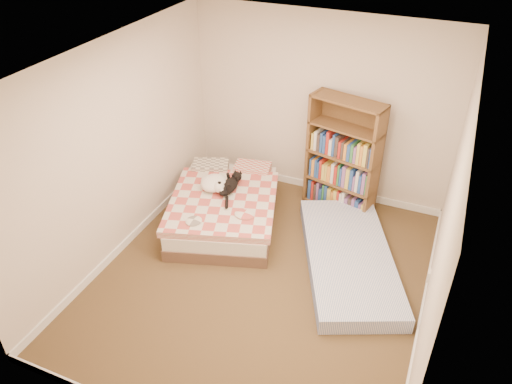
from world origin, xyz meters
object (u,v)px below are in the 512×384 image
at_px(bed, 226,206).
at_px(floor_mattress, 349,258).
at_px(bookshelf, 342,170).
at_px(white_dog, 214,183).
at_px(black_cat, 230,185).

bearing_deg(bed, floor_mattress, -25.20).
xyz_separation_m(bed, floor_mattress, (1.70, -0.23, -0.12)).
relative_size(bookshelf, floor_mattress, 0.75).
height_order(bookshelf, white_dog, bookshelf).
bearing_deg(white_dog, black_cat, 10.13).
distance_m(black_cat, white_dog, 0.21).
relative_size(bed, bookshelf, 1.31).
distance_m(bed, floor_mattress, 1.72).
relative_size(bed, white_dog, 4.81).
bearing_deg(bed, white_dog, 159.07).
distance_m(bookshelf, floor_mattress, 1.29).
relative_size(bookshelf, black_cat, 2.23).
bearing_deg(bookshelf, black_cat, -133.15).
height_order(bed, white_dog, white_dog).
distance_m(bed, black_cat, 0.30).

